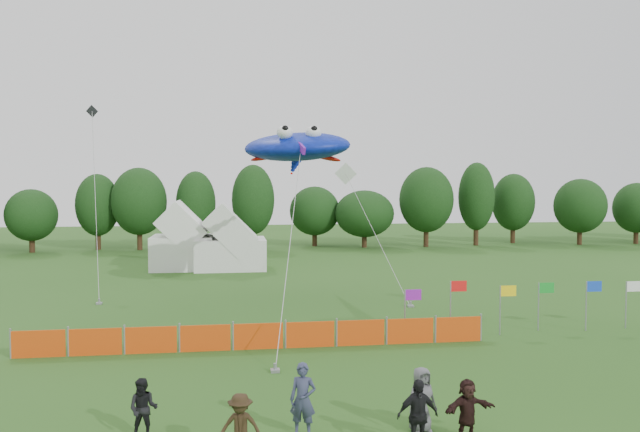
{
  "coord_description": "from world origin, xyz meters",
  "views": [
    {
      "loc": [
        -3.13,
        -15.75,
        6.35
      ],
      "look_at": [
        0.0,
        6.0,
        5.2
      ],
      "focal_mm": 35.0,
      "sensor_mm": 36.0,
      "label": 1
    }
  ],
  "objects": [
    {
      "name": "tent_right",
      "position": [
        -3.17,
        30.74,
        1.87
      ],
      "size": [
        5.25,
        4.2,
        3.7
      ],
      "color": "silver",
      "rests_on": "ground"
    },
    {
      "name": "small_kite_dark",
      "position": [
        -10.99,
        22.26,
        6.09
      ],
      "size": [
        2.32,
        7.91,
        11.33
      ],
      "color": "black",
      "rests_on": "ground"
    },
    {
      "name": "ground",
      "position": [
        0.0,
        0.0,
        0.0
      ],
      "size": [
        160.0,
        160.0,
        0.0
      ],
      "primitive_type": "plane",
      "color": "#234C16",
      "rests_on": "ground"
    },
    {
      "name": "spectator_b",
      "position": [
        -5.31,
        -0.11,
        0.76
      ],
      "size": [
        0.81,
        0.67,
        1.53
      ],
      "primitive_type": "imported",
      "rotation": [
        0.0,
        0.0,
        -0.13
      ],
      "color": "black",
      "rests_on": "ground"
    },
    {
      "name": "flag_row",
      "position": [
        9.17,
        9.04,
        1.42
      ],
      "size": [
        10.73,
        0.61,
        2.26
      ],
      "color": "gray",
      "rests_on": "ground"
    },
    {
      "name": "spectator_d",
      "position": [
        1.21,
        -1.79,
        0.87
      ],
      "size": [
        1.06,
        0.53,
        1.74
      ],
      "primitive_type": "imported",
      "rotation": [
        0.0,
        0.0,
        0.1
      ],
      "color": "black",
      "rests_on": "ground"
    },
    {
      "name": "small_kite_white",
      "position": [
        4.64,
        21.83,
        5.4
      ],
      "size": [
        2.62,
        9.19,
        7.71
      ],
      "color": "white",
      "rests_on": "ground"
    },
    {
      "name": "barrier_fence",
      "position": [
        -2.12,
        7.92,
        0.5
      ],
      "size": [
        17.9,
        0.06,
        1.0
      ],
      "color": "#CD400B",
      "rests_on": "ground"
    },
    {
      "name": "treeline",
      "position": [
        1.61,
        44.93,
        4.18
      ],
      "size": [
        104.57,
        8.78,
        8.36
      ],
      "color": "#382314",
      "rests_on": "ground"
    },
    {
      "name": "stingray_kite",
      "position": [
        0.38,
        17.55,
        8.26
      ],
      "size": [
        7.36,
        20.18,
        9.35
      ],
      "color": "#0D25BF",
      "rests_on": "ground"
    },
    {
      "name": "spectator_c",
      "position": [
        -2.95,
        -1.69,
        0.78
      ],
      "size": [
        1.1,
        0.74,
        1.57
      ],
      "primitive_type": "imported",
      "rotation": [
        0.0,
        0.0,
        -0.17
      ],
      "color": "black",
      "rests_on": "ground"
    },
    {
      "name": "spectator_f",
      "position": [
        2.64,
        -1.28,
        0.76
      ],
      "size": [
        1.47,
        0.74,
        1.52
      ],
      "primitive_type": "imported",
      "rotation": [
        0.0,
        0.0,
        0.22
      ],
      "color": "black",
      "rests_on": "ground"
    },
    {
      "name": "tent_left",
      "position": [
        -6.69,
        31.51,
        2.03
      ],
      "size": [
        4.55,
        4.55,
        4.02
      ],
      "color": "white",
      "rests_on": "ground"
    },
    {
      "name": "spectator_a",
      "position": [
        -1.37,
        -0.47,
        0.93
      ],
      "size": [
        0.79,
        0.65,
        1.85
      ],
      "primitive_type": "imported",
      "rotation": [
        0.0,
        0.0,
        -0.35
      ],
      "color": "#303450",
      "rests_on": "ground"
    },
    {
      "name": "spectator_e",
      "position": [
        1.67,
        -0.63,
        0.83
      ],
      "size": [
        0.92,
        0.72,
        1.66
      ],
      "primitive_type": "imported",
      "rotation": [
        0.0,
        0.0,
        0.27
      ],
      "color": "#545359",
      "rests_on": "ground"
    }
  ]
}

